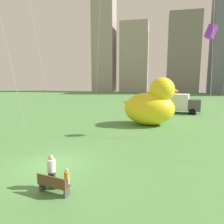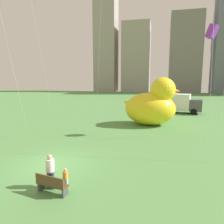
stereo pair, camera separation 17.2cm
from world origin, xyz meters
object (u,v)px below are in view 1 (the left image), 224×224
Objects in this scene: box_truck at (178,103)px; giant_inflatable_duck at (151,105)px; person_child at (67,178)px; kite_purple at (211,32)px; park_bench at (53,184)px; person_adult at (52,170)px.

giant_inflatable_duck is at bearing -110.97° from box_truck.
person_child is 0.10× the size of kite_purple.
giant_inflatable_duck is (3.69, 15.39, 1.78)m from park_bench.
kite_purple is at bearing 54.75° from park_bench.
giant_inflatable_duck is (3.28, 14.81, 1.70)m from person_child.
kite_purple reaches higher than park_bench.
park_bench is 0.75m from person_adult.
park_bench is at bearing -57.40° from person_adult.
box_truck is (6.90, 24.25, 0.90)m from person_child.
box_truck is (7.31, 24.83, 0.98)m from park_bench.
box_truck is 14.75m from kite_purple.
person_adult is 0.82m from person_child.
kite_purple is (8.68, 12.28, 8.61)m from park_bench.
box_truck is at bearing 73.59° from park_bench.
giant_inflatable_duck is 0.99× the size of box_truck.
giant_inflatable_duck is 0.65× the size of kite_purple.
kite_purple is (8.27, 11.70, 8.53)m from person_child.
giant_inflatable_duck reaches higher than box_truck.
kite_purple reaches higher than person_adult.
park_bench is 0.25× the size of giant_inflatable_duck.
park_bench is at bearing -125.25° from kite_purple.
person_adult reaches higher than person_child.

